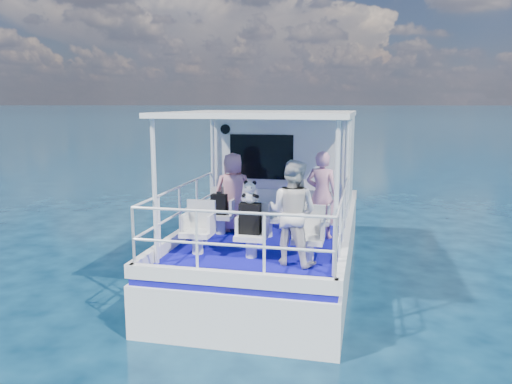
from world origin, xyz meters
TOP-DOWN VIEW (x-y plane):
  - ground at (0.00, 0.00)m, footprint 2000.00×2000.00m
  - hull at (0.00, 1.00)m, footprint 3.00×7.00m
  - deck at (0.00, 1.00)m, footprint 2.90×6.90m
  - cabin at (0.00, 2.30)m, footprint 2.85×2.00m
  - canopy at (0.00, -0.20)m, footprint 3.00×3.20m
  - canopy_posts at (0.00, -0.25)m, footprint 2.77×2.97m
  - railings at (0.00, -0.58)m, footprint 2.84×3.59m
  - seat_port_fwd at (-0.90, 0.20)m, footprint 0.48×0.46m
  - seat_center_fwd at (0.00, 0.20)m, footprint 0.48×0.46m
  - seat_stbd_fwd at (0.90, 0.20)m, footprint 0.48×0.46m
  - seat_port_aft at (-0.90, -1.10)m, footprint 0.48×0.46m
  - seat_center_aft at (0.00, -1.10)m, footprint 0.48×0.46m
  - seat_stbd_aft at (0.90, -1.10)m, footprint 0.48×0.46m
  - passenger_port_fwd at (-0.72, 0.47)m, footprint 0.67×0.58m
  - passenger_stbd_fwd at (0.97, 0.35)m, footprint 0.64×0.48m
  - passenger_stbd_aft at (0.68, -1.28)m, footprint 0.91×0.80m
  - backpack_port at (-0.91, 0.17)m, footprint 0.29×0.16m
  - backpack_center at (-0.02, -1.08)m, footprint 0.33×0.18m
  - compact_camera at (-0.91, 0.16)m, footprint 0.09×0.06m
  - panda at (-0.02, -1.09)m, footprint 0.23×0.19m

SIDE VIEW (x-z plane):
  - ground at x=0.00m, z-range 0.00..0.00m
  - hull at x=0.00m, z-range -0.80..0.80m
  - deck at x=0.00m, z-range 0.80..0.90m
  - seat_port_fwd at x=-0.90m, z-range 0.90..1.28m
  - seat_center_fwd at x=0.00m, z-range 0.90..1.28m
  - seat_stbd_fwd at x=0.90m, z-range 0.90..1.28m
  - seat_port_aft at x=-0.90m, z-range 0.90..1.28m
  - seat_center_aft at x=0.00m, z-range 0.90..1.28m
  - seat_stbd_aft at x=0.90m, z-range 0.90..1.28m
  - railings at x=0.00m, z-range 0.90..1.90m
  - backpack_port at x=-0.91m, z-range 1.28..1.66m
  - backpack_center at x=-0.02m, z-range 1.28..1.77m
  - passenger_port_fwd at x=-0.72m, z-range 0.90..2.40m
  - compact_camera at x=-0.91m, z-range 1.66..1.71m
  - passenger_stbd_fwd at x=0.97m, z-range 0.90..2.48m
  - passenger_stbd_aft at x=0.68m, z-range 0.90..2.50m
  - panda at x=-0.02m, z-range 1.77..2.13m
  - cabin at x=0.00m, z-range 0.90..3.10m
  - canopy_posts at x=0.00m, z-range 0.90..3.10m
  - canopy at x=0.00m, z-range 3.10..3.18m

